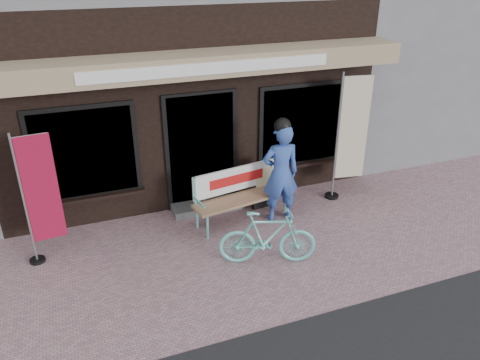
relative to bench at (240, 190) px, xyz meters
name	(u,v)px	position (x,y,z in m)	size (l,w,h in m)	color
ground	(240,261)	(-0.46, -1.23, -0.57)	(70.00, 70.00, 0.00)	#A57E86
storefront	(160,22)	(-0.46, 3.73, 2.42)	(7.00, 6.77, 6.00)	black
neighbor_right_near	(449,13)	(8.04, 4.27, 2.23)	(10.00, 7.00, 5.60)	slate
bench	(240,190)	(0.00, 0.00, 0.00)	(1.84, 0.75, 0.97)	#63C2BD
person	(281,171)	(0.67, -0.24, 0.37)	(0.70, 0.50, 1.91)	#3152AB
bicycle	(267,238)	(-0.08, -1.40, -0.12)	(0.42, 1.50, 0.90)	#63C2BD
nobori_red	(39,196)	(-3.21, -0.10, 0.53)	(0.63, 0.26, 2.13)	gray
nobori_cream	(350,135)	(2.24, 0.09, 0.71)	(0.74, 0.31, 2.48)	gray
menu_stand	(264,185)	(0.57, 0.25, -0.10)	(0.46, 0.16, 0.91)	black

